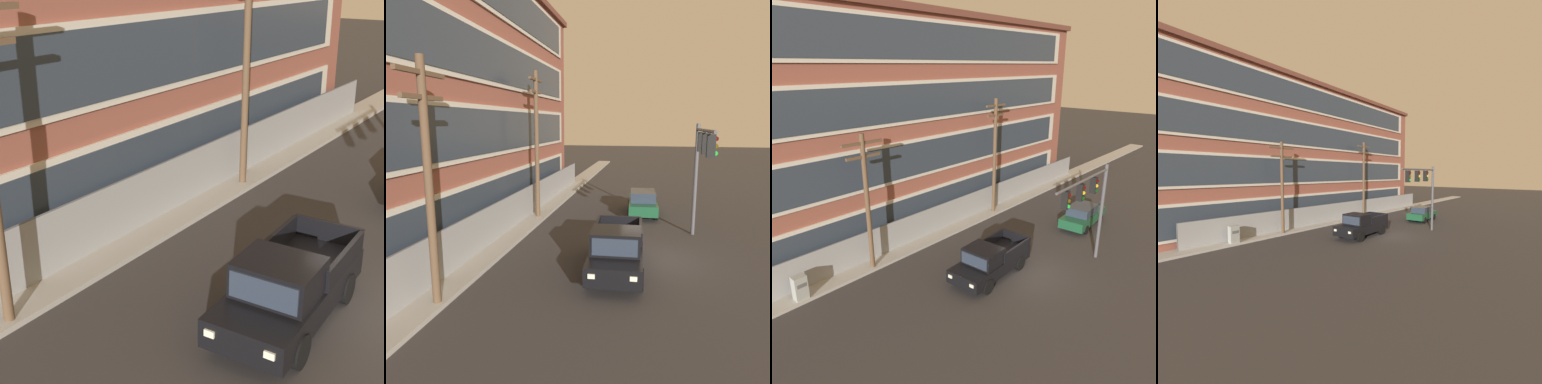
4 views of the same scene
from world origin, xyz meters
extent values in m
plane|color=#333030|center=(0.00, 0.00, 0.00)|extent=(160.00, 160.00, 0.00)
cube|color=#9E9B93|center=(0.00, 7.29, 0.08)|extent=(80.00, 1.70, 0.16)
cube|color=brown|center=(-0.63, 13.91, 6.99)|extent=(37.03, 11.53, 13.99)
cube|color=beige|center=(-0.63, 8.08, 1.92)|extent=(34.06, 0.10, 2.52)
cube|color=#2D3844|center=(-0.63, 8.02, 1.92)|extent=(32.58, 0.06, 2.10)
cube|color=beige|center=(-0.63, 8.08, 5.42)|extent=(34.06, 0.10, 2.52)
cube|color=#2D3844|center=(-0.63, 8.02, 5.42)|extent=(32.58, 0.06, 2.10)
cube|color=beige|center=(-0.63, 8.08, 8.92)|extent=(34.06, 0.10, 2.52)
cube|color=#2D3844|center=(-0.63, 8.02, 8.92)|extent=(32.58, 0.06, 2.10)
cube|color=beige|center=(-0.63, 8.08, 12.41)|extent=(34.06, 0.10, 2.52)
cube|color=#2D3844|center=(-0.63, 8.02, 12.41)|extent=(32.58, 0.06, 2.10)
cube|color=brown|center=(-0.63, 13.91, 14.19)|extent=(37.53, 12.03, 0.40)
cube|color=gray|center=(3.28, 7.54, 0.99)|extent=(32.64, 0.04, 1.98)
cylinder|color=#4C4C51|center=(19.60, 7.54, 0.99)|extent=(0.06, 0.06, 1.98)
cylinder|color=#4C4C51|center=(3.28, 7.54, 1.98)|extent=(32.64, 0.05, 0.05)
cylinder|color=#4C4C51|center=(4.32, -2.11, 2.90)|extent=(0.20, 0.20, 5.81)
cylinder|color=#4C4C51|center=(1.48, -2.11, 5.51)|extent=(5.66, 0.14, 0.14)
cube|color=black|center=(2.74, -2.11, 4.96)|extent=(0.28, 0.32, 0.90)
cylinder|color=#4B0807|center=(2.74, -2.29, 5.24)|extent=(0.04, 0.18, 0.18)
cylinder|color=gold|center=(2.74, -2.29, 4.96)|extent=(0.04, 0.18, 0.18)
cylinder|color=#0A4011|center=(2.74, -2.29, 4.68)|extent=(0.04, 0.18, 0.18)
cube|color=black|center=(1.17, -2.11, 4.96)|extent=(0.28, 0.32, 0.90)
cylinder|color=#4B0807|center=(1.17, -2.29, 5.24)|extent=(0.04, 0.18, 0.18)
cylinder|color=gold|center=(1.17, -2.29, 4.96)|extent=(0.04, 0.18, 0.18)
cylinder|color=#0A4011|center=(1.17, -2.29, 4.68)|extent=(0.04, 0.18, 0.18)
cube|color=black|center=(-0.40, -2.11, 4.96)|extent=(0.28, 0.32, 0.90)
cylinder|color=#4B0807|center=(-0.40, -2.29, 5.24)|extent=(0.04, 0.18, 0.18)
cylinder|color=#503E08|center=(-0.40, -2.29, 4.96)|extent=(0.04, 0.18, 0.18)
cylinder|color=green|center=(-0.40, -2.29, 4.68)|extent=(0.04, 0.18, 0.18)
cube|color=black|center=(-1.58, 1.35, 0.75)|extent=(5.20, 2.20, 0.70)
cube|color=black|center=(-2.30, 1.32, 1.52)|extent=(1.61, 1.89, 0.84)
cube|color=#283342|center=(-3.09, 1.29, 1.52)|extent=(0.13, 1.62, 0.63)
cube|color=black|center=(-0.39, 0.47, 1.38)|extent=(2.56, 0.23, 0.56)
cube|color=black|center=(-0.47, 2.33, 1.38)|extent=(2.56, 0.23, 0.56)
cube|color=black|center=(0.93, 1.46, 1.38)|extent=(0.18, 1.90, 0.56)
cylinder|color=black|center=(-3.08, 0.38, 0.40)|extent=(0.81, 0.29, 0.80)
cylinder|color=black|center=(-3.16, 2.20, 0.40)|extent=(0.81, 0.29, 0.80)
cylinder|color=black|center=(-0.01, 0.51, 0.40)|extent=(0.81, 0.29, 0.80)
cylinder|color=black|center=(-0.09, 2.33, 0.40)|extent=(0.81, 0.29, 0.80)
cube|color=white|center=(-4.13, 0.55, 0.85)|extent=(0.07, 0.24, 0.16)
cube|color=white|center=(-4.19, 1.93, 0.85)|extent=(0.07, 0.24, 0.16)
cube|color=#194C2D|center=(8.30, 0.66, 0.64)|extent=(4.55, 2.01, 0.64)
cube|color=#283342|center=(8.12, 0.65, 1.26)|extent=(2.32, 1.67, 0.60)
cylinder|color=black|center=(9.62, 1.55, 0.32)|extent=(0.65, 0.24, 0.64)
cylinder|color=black|center=(9.72, -0.07, 0.32)|extent=(0.65, 0.24, 0.64)
cylinder|color=black|center=(6.87, 1.39, 0.32)|extent=(0.65, 0.24, 0.64)
cylinder|color=black|center=(6.97, -0.24, 0.32)|extent=(0.65, 0.24, 0.64)
cylinder|color=brown|center=(-5.57, 6.74, 3.89)|extent=(0.26, 0.26, 7.78)
cube|color=brown|center=(-5.57, 6.74, 7.28)|extent=(2.37, 0.14, 0.14)
cube|color=brown|center=(-5.57, 6.74, 6.58)|extent=(2.02, 0.14, 0.14)
cylinder|color=brown|center=(5.85, 6.93, 4.40)|extent=(0.26, 0.26, 8.80)
cube|color=brown|center=(5.85, 6.93, 8.30)|extent=(2.12, 0.14, 0.14)
cube|color=brown|center=(5.85, 6.93, 7.60)|extent=(1.80, 0.14, 0.14)
cube|color=#939993|center=(-9.74, 6.77, 0.71)|extent=(0.64, 0.49, 1.41)
cube|color=#515151|center=(-9.74, 6.51, 0.99)|extent=(0.44, 0.02, 0.20)
camera|label=1|loc=(-12.95, -3.69, 8.10)|focal=55.00mm
camera|label=2|loc=(-15.67, 0.05, 5.86)|focal=35.00mm
camera|label=3|loc=(-16.08, -9.70, 11.08)|focal=35.00mm
camera|label=4|loc=(-18.14, -11.47, 5.17)|focal=24.00mm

